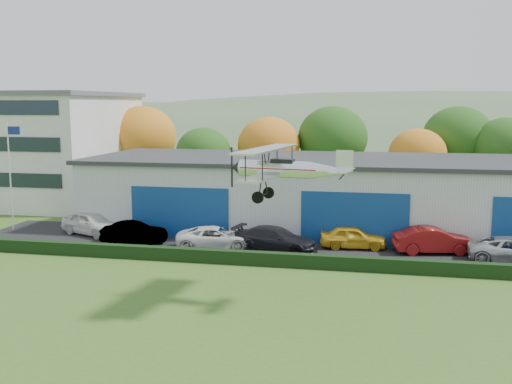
% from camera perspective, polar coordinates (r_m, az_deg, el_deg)
% --- Properties ---
extents(apron, '(48.00, 9.00, 0.05)m').
position_cam_1_polar(apron, '(38.99, 6.34, -5.37)').
color(apron, black).
rests_on(apron, ground).
extents(hedge, '(46.00, 0.60, 0.80)m').
position_cam_1_polar(hedge, '(34.26, 5.61, -6.65)').
color(hedge, black).
rests_on(hedge, ground).
extents(hangar, '(40.60, 12.60, 5.30)m').
position_cam_1_polar(hangar, '(45.21, 9.74, -0.13)').
color(hangar, '#B2B7BC').
rests_on(hangar, ground).
extents(office_block, '(20.60, 15.60, 10.40)m').
position_cam_1_polar(office_block, '(62.22, -22.03, 4.07)').
color(office_block, silver).
rests_on(office_block, ground).
extents(flagpole, '(1.05, 0.10, 8.00)m').
position_cam_1_polar(flagpole, '(46.98, -22.45, 2.29)').
color(flagpole, silver).
rests_on(flagpole, ground).
extents(tree_belt, '(75.70, 13.22, 10.12)m').
position_cam_1_polar(tree_belt, '(57.72, 6.11, 4.73)').
color(tree_belt, '#3D2614').
rests_on(tree_belt, ground).
extents(distant_hills, '(430.00, 196.00, 56.00)m').
position_cam_1_polar(distant_hills, '(158.67, 7.57, 0.28)').
color(distant_hills, '#4C6642').
rests_on(distant_hills, ground).
extents(car_0, '(5.24, 3.71, 1.66)m').
position_cam_1_polar(car_0, '(44.05, -15.52, -2.89)').
color(car_0, silver).
rests_on(car_0, apron).
extents(car_1, '(4.58, 2.46, 1.43)m').
position_cam_1_polar(car_1, '(40.74, -11.62, -3.82)').
color(car_1, gray).
rests_on(car_1, apron).
extents(car_2, '(5.47, 3.36, 1.42)m').
position_cam_1_polar(car_2, '(38.46, -3.87, -4.40)').
color(car_2, silver).
rests_on(car_2, apron).
extents(car_3, '(5.66, 3.05, 1.56)m').
position_cam_1_polar(car_3, '(37.64, 1.89, -4.56)').
color(car_3, black).
rests_on(car_3, apron).
extents(car_4, '(4.35, 2.05, 1.44)m').
position_cam_1_polar(car_4, '(38.98, 9.30, -4.31)').
color(car_4, gold).
rests_on(car_4, apron).
extents(car_5, '(5.21, 2.66, 1.64)m').
position_cam_1_polar(car_5, '(38.83, 16.66, -4.46)').
color(car_5, maroon).
rests_on(car_5, apron).
extents(biplane, '(5.88, 6.74, 2.51)m').
position_cam_1_polar(biplane, '(27.62, 2.74, 2.36)').
color(biplane, silver).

